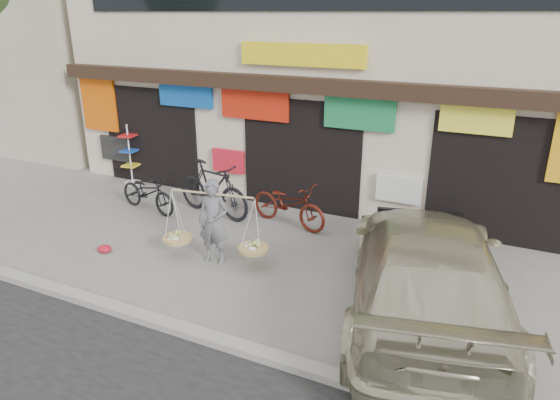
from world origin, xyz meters
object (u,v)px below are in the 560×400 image
at_px(bike_2, 289,204).
at_px(street_vendor, 214,225).
at_px(display_rack, 130,160).
at_px(bike_0, 148,192).
at_px(bike_1, 213,189).
at_px(suv, 427,270).

bearing_deg(bike_2, street_vendor, 178.56).
distance_m(street_vendor, display_rack, 5.61).
xyz_separation_m(street_vendor, bike_2, (0.55, 2.24, -0.25)).
height_order(bike_2, display_rack, display_rack).
height_order(bike_0, bike_2, bike_2).
relative_size(street_vendor, display_rack, 1.25).
xyz_separation_m(bike_1, display_rack, (-3.39, 1.01, 0.03)).
distance_m(street_vendor, suv, 4.02).
xyz_separation_m(street_vendor, suv, (4.01, -0.16, 0.05)).
relative_size(bike_2, suv, 0.33).
bearing_deg(street_vendor, bike_0, 142.56).
bearing_deg(street_vendor, display_rack, 138.08).
xyz_separation_m(bike_2, suv, (3.46, -2.39, 0.30)).
height_order(bike_0, bike_1, bike_1).
xyz_separation_m(bike_0, bike_2, (3.47, 0.67, 0.04)).
bearing_deg(bike_0, street_vendor, -107.30).
bearing_deg(street_vendor, bike_1, 114.00).
height_order(bike_1, suv, suv).
bearing_deg(bike_0, bike_2, -68.09).
height_order(bike_0, suv, suv).
bearing_deg(bike_1, display_rack, 85.54).
bearing_deg(street_vendor, suv, -11.36).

